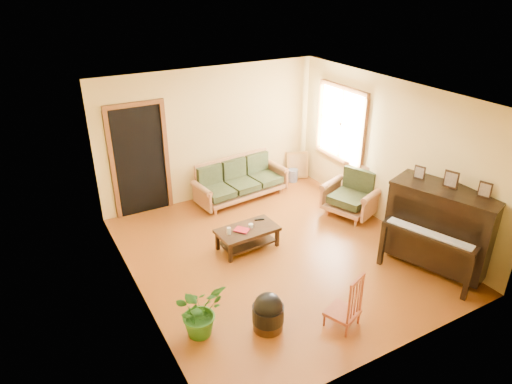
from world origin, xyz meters
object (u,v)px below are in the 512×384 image
sofa (241,180)px  armchair (351,193)px  footstool (268,316)px  coffee_table (247,238)px  potted_plant (199,311)px  ceramic_crock (293,175)px  red_chair (343,300)px  piano (440,229)px

sofa → armchair: bearing=-54.3°
armchair → footstool: armchair is taller
sofa → coffee_table: sofa is taller
potted_plant → ceramic_crock: bearing=42.9°
armchair → footstool: bearing=-168.1°
coffee_table → ceramic_crock: size_ratio=3.64×
coffee_table → red_chair: size_ratio=1.25×
sofa → piano: bearing=-73.4°
sofa → armchair: 2.17m
sofa → potted_plant: sofa is taller
coffee_table → potted_plant: (-1.46, -1.46, 0.16)m
coffee_table → red_chair: red_chair is taller
ceramic_crock → potted_plant: 4.90m
coffee_table → potted_plant: potted_plant is taller
sofa → ceramic_crock: sofa is taller
sofa → footstool: bearing=-119.0°
sofa → ceramic_crock: bearing=1.5°
coffee_table → footstool: 1.92m
coffee_table → sofa: bearing=65.5°
armchair → red_chair: size_ratio=1.12×
footstool → potted_plant: potted_plant is taller
ceramic_crock → coffee_table: bearing=-138.7°
footstool → ceramic_crock: size_ratio=1.49×
red_chair → sofa: bearing=60.3°
red_chair → potted_plant: size_ratio=1.16×
armchair → sofa: bearing=111.3°
coffee_table → potted_plant: size_ratio=1.45×
potted_plant → red_chair: bearing=-24.6°
coffee_table → footstool: size_ratio=2.44×
piano → footstool: size_ratio=3.69×
coffee_table → red_chair: 2.24m
coffee_table → piano: bearing=-39.4°
ceramic_crock → armchair: bearing=-86.8°
sofa → red_chair: (-0.56, -3.89, -0.00)m
ceramic_crock → potted_plant: size_ratio=0.40×
sofa → red_chair: sofa is taller
piano → potted_plant: size_ratio=2.19×
armchair → piano: (0.07, -1.95, 0.22)m
red_chair → ceramic_crock: bearing=43.3°
sofa → armchair: armchair is taller
sofa → ceramic_crock: (1.36, 0.19, -0.27)m
piano → ceramic_crock: piano is taller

